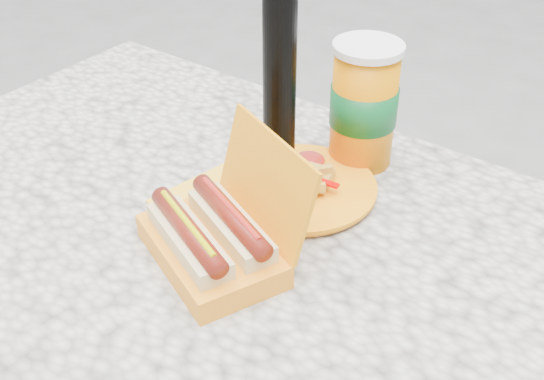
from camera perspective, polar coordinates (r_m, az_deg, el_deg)
The scene contains 4 objects.
picnic_table at distance 1.07m, azimuth -4.56°, elevation -7.44°, with size 1.20×0.80×0.75m.
hotdog_box at distance 0.92m, azimuth -4.77°, elevation -3.96°, with size 0.26×0.24×0.17m.
fries_plate at distance 1.05m, azimuth 1.88°, elevation 0.30°, with size 0.30×0.32×0.05m.
soda_cup at distance 1.10m, azimuth 7.68°, elevation 7.08°, with size 0.11×0.11×0.21m.
Camera 1 is at (0.54, -0.58, 1.36)m, focal length 45.00 mm.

